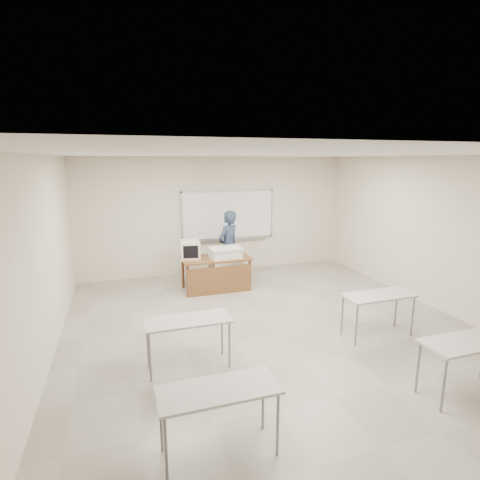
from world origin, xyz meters
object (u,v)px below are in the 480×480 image
object	(u,v)px
podium	(226,268)
mouse	(224,255)
laptop	(231,252)
presenter	(228,247)
whiteboard	(228,216)
instructor_desk	(217,267)
crt_monitor	(190,250)
keyboard	(231,246)

from	to	relation	value
podium	mouse	world-z (taller)	podium
laptop	presenter	distance (m)	0.26
whiteboard	mouse	xyz separation A→B (m)	(-0.50, -1.32, -0.71)
podium	presenter	size ratio (longest dim) A/B	0.56
instructor_desk	podium	xyz separation A→B (m)	(0.20, 0.01, -0.06)
presenter	mouse	bearing A→B (deg)	24.19
laptop	crt_monitor	bearing A→B (deg)	-166.36
laptop	presenter	size ratio (longest dim) A/B	0.17
instructor_desk	mouse	bearing A→B (deg)	39.20
whiteboard	laptop	xyz separation A→B (m)	(-0.30, -1.21, -0.68)
mouse	keyboard	xyz separation A→B (m)	(0.15, -0.07, 0.23)
mouse	keyboard	bearing A→B (deg)	-29.86
crt_monitor	keyboard	world-z (taller)	crt_monitor
podium	presenter	bearing A→B (deg)	62.34
whiteboard	crt_monitor	bearing A→B (deg)	-135.17
podium	presenter	world-z (taller)	presenter
podium	mouse	xyz separation A→B (m)	(-0.00, 0.15, 0.27)
keyboard	instructor_desk	bearing A→B (deg)	-176.27
laptop	mouse	xyz separation A→B (m)	(-0.20, -0.10, -0.04)
whiteboard	laptop	size ratio (longest dim) A/B	8.20
whiteboard	instructor_desk	world-z (taller)	whiteboard
whiteboard	podium	distance (m)	1.84
podium	instructor_desk	bearing A→B (deg)	178.92
whiteboard	podium	bearing A→B (deg)	-108.81
crt_monitor	mouse	distance (m)	0.77
crt_monitor	keyboard	size ratio (longest dim) A/B	1.15
mouse	keyboard	world-z (taller)	keyboard
whiteboard	presenter	world-z (taller)	whiteboard
crt_monitor	mouse	xyz separation A→B (m)	(0.75, -0.08, -0.18)
instructor_desk	mouse	xyz separation A→B (m)	(0.20, 0.16, 0.21)
laptop	mouse	distance (m)	0.23
crt_monitor	podium	bearing A→B (deg)	-8.35
mouse	presenter	distance (m)	0.43
instructor_desk	laptop	xyz separation A→B (m)	(0.40, 0.27, 0.25)
whiteboard	laptop	world-z (taller)	whiteboard
instructor_desk	presenter	world-z (taller)	presenter
mouse	presenter	world-z (taller)	presenter
keyboard	whiteboard	bearing A→B (deg)	64.83
podium	crt_monitor	xyz separation A→B (m)	(-0.75, 0.23, 0.45)
podium	keyboard	bearing A→B (deg)	23.52
podium	laptop	world-z (taller)	podium
mouse	presenter	size ratio (longest dim) A/B	0.06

